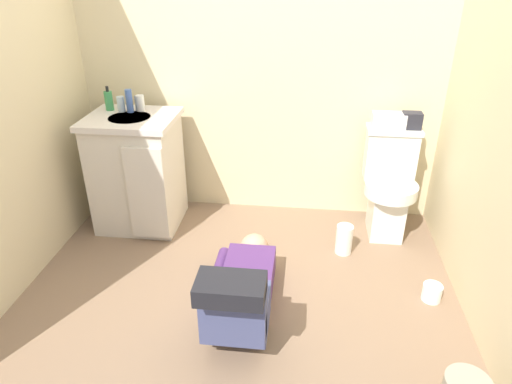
# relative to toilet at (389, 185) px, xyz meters

# --- Properties ---
(ground_plane) EXTENTS (3.05, 3.09, 0.04)m
(ground_plane) POSITION_rel_toilet_xyz_m (-0.93, -0.79, -0.39)
(ground_plane) COLOR #856951
(wall_back) EXTENTS (2.71, 0.08, 2.40)m
(wall_back) POSITION_rel_toilet_xyz_m (-0.93, 0.29, 0.83)
(wall_back) COLOR beige
(wall_back) RESTS_ON ground_plane
(toilet) EXTENTS (0.36, 0.46, 0.75)m
(toilet) POSITION_rel_toilet_xyz_m (0.00, 0.00, 0.00)
(toilet) COLOR white
(toilet) RESTS_ON ground_plane
(vanity_cabinet) EXTENTS (0.60, 0.53, 0.82)m
(vanity_cabinet) POSITION_rel_toilet_xyz_m (-1.76, -0.09, 0.05)
(vanity_cabinet) COLOR beige
(vanity_cabinet) RESTS_ON ground_plane
(faucet) EXTENTS (0.02, 0.02, 0.10)m
(faucet) POSITION_rel_toilet_xyz_m (-1.77, 0.06, 0.50)
(faucet) COLOR silver
(faucet) RESTS_ON vanity_cabinet
(person_plumber) EXTENTS (0.39, 1.06, 0.52)m
(person_plumber) POSITION_rel_toilet_xyz_m (-0.89, -0.99, -0.19)
(person_plumber) COLOR #512D6B
(person_plumber) RESTS_ON ground_plane
(tissue_box) EXTENTS (0.22, 0.11, 0.10)m
(tissue_box) POSITION_rel_toilet_xyz_m (-0.05, 0.09, 0.43)
(tissue_box) COLOR silver
(tissue_box) RESTS_ON toilet
(toiletry_bag) EXTENTS (0.12, 0.09, 0.11)m
(toiletry_bag) POSITION_rel_toilet_xyz_m (0.10, 0.09, 0.44)
(toiletry_bag) COLOR #26262D
(toiletry_bag) RESTS_ON toilet
(soap_dispenser) EXTENTS (0.06, 0.06, 0.17)m
(soap_dispenser) POSITION_rel_toilet_xyz_m (-1.96, 0.04, 0.52)
(soap_dispenser) COLOR #3B9150
(soap_dispenser) RESTS_ON vanity_cabinet
(bottle_clear) EXTENTS (0.05, 0.05, 0.11)m
(bottle_clear) POSITION_rel_toilet_xyz_m (-1.86, 0.01, 0.51)
(bottle_clear) COLOR silver
(bottle_clear) RESTS_ON vanity_cabinet
(bottle_blue) EXTENTS (0.05, 0.05, 0.16)m
(bottle_blue) POSITION_rel_toilet_xyz_m (-1.80, 0.00, 0.53)
(bottle_blue) COLOR #4667B4
(bottle_blue) RESTS_ON vanity_cabinet
(bottle_white) EXTENTS (0.06, 0.06, 0.11)m
(bottle_white) POSITION_rel_toilet_xyz_m (-1.73, 0.04, 0.51)
(bottle_white) COLOR white
(bottle_white) RESTS_ON vanity_cabinet
(paper_towel_roll) EXTENTS (0.11, 0.11, 0.20)m
(paper_towel_roll) POSITION_rel_toilet_xyz_m (-0.30, -0.32, -0.27)
(paper_towel_roll) COLOR white
(paper_towel_roll) RESTS_ON ground_plane
(toilet_paper_roll) EXTENTS (0.11, 0.11, 0.10)m
(toilet_paper_roll) POSITION_rel_toilet_xyz_m (0.18, -0.74, -0.32)
(toilet_paper_roll) COLOR white
(toilet_paper_roll) RESTS_ON ground_plane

